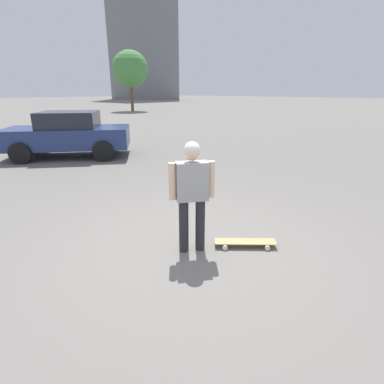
% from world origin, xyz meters
% --- Properties ---
extents(ground_plane, '(220.00, 220.00, 0.00)m').
position_xyz_m(ground_plane, '(0.00, 0.00, 0.00)').
color(ground_plane, slate).
extents(person, '(0.52, 0.42, 1.57)m').
position_xyz_m(person, '(0.00, 0.00, 0.94)').
color(person, '#262628').
rests_on(person, ground_plane).
extents(skateboard, '(0.73, 0.81, 0.09)m').
position_xyz_m(skateboard, '(0.59, -0.52, 0.07)').
color(skateboard, tan).
rests_on(skateboard, ground_plane).
extents(car_parked_near, '(4.30, 4.04, 1.53)m').
position_xyz_m(car_parked_near, '(2.03, 7.48, 0.79)').
color(car_parked_near, navy).
rests_on(car_parked_near, ground_plane).
extents(building_block_distant, '(13.26, 12.92, 41.58)m').
position_xyz_m(building_block_distant, '(53.29, 64.59, 20.79)').
color(building_block_distant, slate).
rests_on(building_block_distant, ground_plane).
extents(tree_distant, '(3.89, 3.89, 6.39)m').
position_xyz_m(tree_distant, '(18.92, 25.92, 4.43)').
color(tree_distant, brown).
rests_on(tree_distant, ground_plane).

